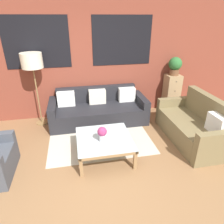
{
  "coord_description": "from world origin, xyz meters",
  "views": [
    {
      "loc": [
        -0.25,
        -2.36,
        2.32
      ],
      "look_at": [
        0.48,
        1.24,
        0.55
      ],
      "focal_mm": 32.0,
      "sensor_mm": 36.0,
      "label": 1
    }
  ],
  "objects_px": {
    "couch_dark": "(98,110)",
    "floor_lamp": "(32,63)",
    "coffee_table": "(104,141)",
    "flower_vase": "(102,133)",
    "drawer_cabinet": "(171,93)",
    "settee_vintage": "(194,126)",
    "potted_plant": "(175,65)"
  },
  "relations": [
    {
      "from": "couch_dark",
      "to": "floor_lamp",
      "type": "distance_m",
      "value": 1.78
    },
    {
      "from": "coffee_table",
      "to": "couch_dark",
      "type": "bearing_deg",
      "value": 86.43
    },
    {
      "from": "floor_lamp",
      "to": "flower_vase",
      "type": "xyz_separation_m",
      "value": [
        1.22,
        -1.6,
        -0.9
      ]
    },
    {
      "from": "drawer_cabinet",
      "to": "couch_dark",
      "type": "bearing_deg",
      "value": -173.21
    },
    {
      "from": "settee_vintage",
      "to": "drawer_cabinet",
      "type": "distance_m",
      "value": 1.45
    },
    {
      "from": "settee_vintage",
      "to": "coffee_table",
      "type": "height_order",
      "value": "settee_vintage"
    },
    {
      "from": "floor_lamp",
      "to": "flower_vase",
      "type": "relative_size",
      "value": 6.16
    },
    {
      "from": "floor_lamp",
      "to": "flower_vase",
      "type": "height_order",
      "value": "floor_lamp"
    },
    {
      "from": "floor_lamp",
      "to": "drawer_cabinet",
      "type": "xyz_separation_m",
      "value": [
        3.33,
        0.08,
        -0.95
      ]
    },
    {
      "from": "drawer_cabinet",
      "to": "floor_lamp",
      "type": "bearing_deg",
      "value": -178.54
    },
    {
      "from": "drawer_cabinet",
      "to": "flower_vase",
      "type": "bearing_deg",
      "value": -141.28
    },
    {
      "from": "floor_lamp",
      "to": "drawer_cabinet",
      "type": "distance_m",
      "value": 3.46
    },
    {
      "from": "couch_dark",
      "to": "settee_vintage",
      "type": "xyz_separation_m",
      "value": [
        1.78,
        -1.2,
        0.03
      ]
    },
    {
      "from": "settee_vintage",
      "to": "coffee_table",
      "type": "relative_size",
      "value": 1.75
    },
    {
      "from": "floor_lamp",
      "to": "drawer_cabinet",
      "type": "relative_size",
      "value": 1.69
    },
    {
      "from": "floor_lamp",
      "to": "drawer_cabinet",
      "type": "height_order",
      "value": "floor_lamp"
    },
    {
      "from": "potted_plant",
      "to": "flower_vase",
      "type": "distance_m",
      "value": 2.79
    },
    {
      "from": "drawer_cabinet",
      "to": "flower_vase",
      "type": "distance_m",
      "value": 2.7
    },
    {
      "from": "settee_vintage",
      "to": "floor_lamp",
      "type": "relative_size",
      "value": 1.02
    },
    {
      "from": "settee_vintage",
      "to": "drawer_cabinet",
      "type": "bearing_deg",
      "value": 82.29
    },
    {
      "from": "settee_vintage",
      "to": "potted_plant",
      "type": "height_order",
      "value": "potted_plant"
    },
    {
      "from": "settee_vintage",
      "to": "flower_vase",
      "type": "distance_m",
      "value": 1.94
    },
    {
      "from": "flower_vase",
      "to": "drawer_cabinet",
      "type": "bearing_deg",
      "value": 38.72
    },
    {
      "from": "floor_lamp",
      "to": "couch_dark",
      "type": "bearing_deg",
      "value": -6.35
    },
    {
      "from": "couch_dark",
      "to": "floor_lamp",
      "type": "height_order",
      "value": "floor_lamp"
    },
    {
      "from": "couch_dark",
      "to": "settee_vintage",
      "type": "height_order",
      "value": "settee_vintage"
    },
    {
      "from": "couch_dark",
      "to": "potted_plant",
      "type": "bearing_deg",
      "value": 6.79
    },
    {
      "from": "couch_dark",
      "to": "potted_plant",
      "type": "height_order",
      "value": "potted_plant"
    },
    {
      "from": "flower_vase",
      "to": "couch_dark",
      "type": "bearing_deg",
      "value": 84.86
    },
    {
      "from": "couch_dark",
      "to": "floor_lamp",
      "type": "xyz_separation_m",
      "value": [
        -1.35,
        0.15,
        1.15
      ]
    },
    {
      "from": "settee_vintage",
      "to": "potted_plant",
      "type": "relative_size",
      "value": 3.73
    },
    {
      "from": "couch_dark",
      "to": "coffee_table",
      "type": "relative_size",
      "value": 2.34
    }
  ]
}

